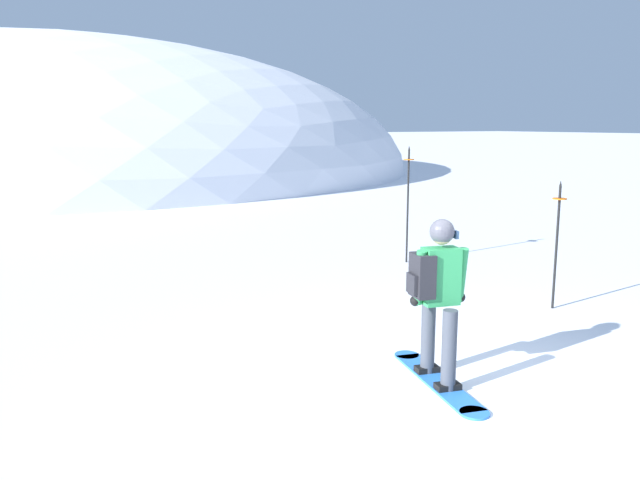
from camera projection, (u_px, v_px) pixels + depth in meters
ground_plane at (512, 390)px, 6.49m from camera, size 300.00×300.00×0.00m
ridge_peak_main at (61, 174)px, 34.20m from camera, size 37.60×33.84×14.14m
snowboarder_main at (437, 297)px, 6.52m from camera, size 0.67×1.79×1.71m
piste_marker_near at (408, 197)px, 12.23m from camera, size 0.20×0.20×2.24m
piste_marker_far at (557, 236)px, 9.17m from camera, size 0.20×0.20×1.86m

